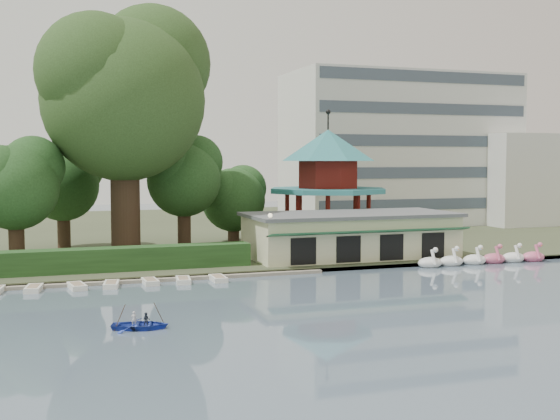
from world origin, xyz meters
name	(u,v)px	position (x,y,z in m)	size (l,w,h in m)	color
ground_plane	(351,323)	(0.00, 0.00, 0.00)	(220.00, 220.00, 0.00)	slate
shore	(177,230)	(0.00, 52.00, 0.20)	(220.00, 70.00, 0.40)	#424930
embankment	(259,273)	(0.00, 17.30, 0.15)	(220.00, 0.60, 0.30)	gray
dock	(102,282)	(-12.00, 17.20, 0.12)	(34.00, 1.60, 0.24)	gray
boathouse	(350,234)	(10.00, 21.97, 2.37)	(18.60, 9.39, 3.90)	beige
pavilion	(328,175)	(12.00, 32.00, 7.48)	(12.40, 12.40, 13.50)	beige
office_building	(420,154)	(32.67, 49.00, 9.73)	(38.00, 18.00, 20.00)	silver
hedge	(57,262)	(-15.00, 20.50, 1.30)	(30.00, 2.00, 1.80)	#254B1F
lamp_post	(270,230)	(1.50, 19.00, 3.34)	(0.36, 0.36, 4.28)	black
big_tree	(126,87)	(-8.81, 28.23, 15.34)	(15.58, 14.51, 22.66)	#3A281C
small_trees	(84,187)	(-12.28, 31.54, 6.51)	(40.06, 17.07, 11.04)	#3A281C
swan_boats	(484,259)	(20.19, 16.60, 0.40)	(12.76, 2.09, 1.92)	white
moored_rowboats	(55,287)	(-15.28, 15.75, 0.18)	(24.60, 2.68, 0.36)	white
rowboat_with_passengers	(140,321)	(-11.19, 2.45, 0.44)	(4.86, 4.01, 2.01)	#2740AF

